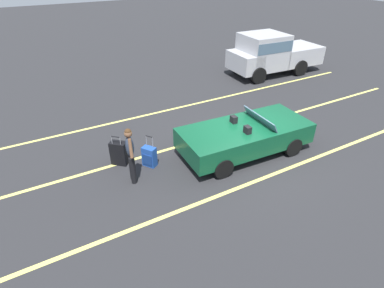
{
  "coord_description": "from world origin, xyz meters",
  "views": [
    {
      "loc": [
        -5.49,
        -6.44,
        5.41
      ],
      "look_at": [
        -1.79,
        0.17,
        0.75
      ],
      "focal_mm": 28.8,
      "sensor_mm": 36.0,
      "label": 1
    }
  ],
  "objects_px": {
    "suitcase_large_black": "(119,153)",
    "parked_pickup_truck_near": "(270,53)",
    "suitcase_medium_bright": "(149,157)",
    "convertible_car": "(250,135)",
    "traveler_person": "(130,153)"
  },
  "relations": [
    {
      "from": "convertible_car",
      "to": "suitcase_medium_bright",
      "type": "xyz_separation_m",
      "value": [
        -3.11,
        0.8,
        -0.28
      ]
    },
    {
      "from": "convertible_car",
      "to": "traveler_person",
      "type": "bearing_deg",
      "value": 177.82
    },
    {
      "from": "suitcase_large_black",
      "to": "parked_pickup_truck_near",
      "type": "height_order",
      "value": "parked_pickup_truck_near"
    },
    {
      "from": "convertible_car",
      "to": "suitcase_medium_bright",
      "type": "relative_size",
      "value": 4.32
    },
    {
      "from": "convertible_car",
      "to": "traveler_person",
      "type": "relative_size",
      "value": 2.56
    },
    {
      "from": "traveler_person",
      "to": "suitcase_medium_bright",
      "type": "bearing_deg",
      "value": 44.39
    },
    {
      "from": "suitcase_large_black",
      "to": "traveler_person",
      "type": "bearing_deg",
      "value": -134.31
    },
    {
      "from": "convertible_car",
      "to": "parked_pickup_truck_near",
      "type": "xyz_separation_m",
      "value": [
        5.58,
        5.52,
        0.52
      ]
    },
    {
      "from": "suitcase_large_black",
      "to": "parked_pickup_truck_near",
      "type": "bearing_deg",
      "value": -23.88
    },
    {
      "from": "convertible_car",
      "to": "suitcase_large_black",
      "type": "height_order",
      "value": "convertible_car"
    },
    {
      "from": "suitcase_large_black",
      "to": "convertible_car",
      "type": "bearing_deg",
      "value": -66.86
    },
    {
      "from": "parked_pickup_truck_near",
      "to": "suitcase_medium_bright",
      "type": "bearing_deg",
      "value": 31.42
    },
    {
      "from": "suitcase_medium_bright",
      "to": "suitcase_large_black",
      "type": "bearing_deg",
      "value": -69.17
    },
    {
      "from": "traveler_person",
      "to": "parked_pickup_truck_near",
      "type": "xyz_separation_m",
      "value": [
        9.37,
        5.18,
        0.18
      ]
    },
    {
      "from": "convertible_car",
      "to": "suitcase_medium_bright",
      "type": "height_order",
      "value": "convertible_car"
    }
  ]
}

